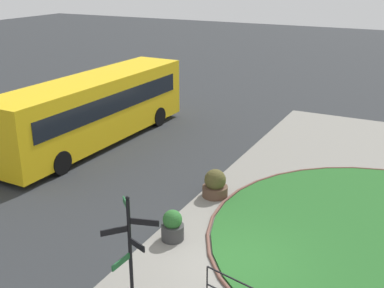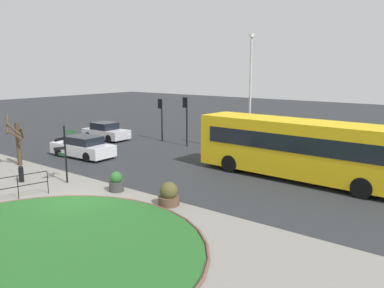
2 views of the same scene
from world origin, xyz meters
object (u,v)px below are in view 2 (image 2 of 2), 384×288
at_px(car_far_lane, 83,147).
at_px(planter_near_signpost, 116,182).
at_px(bus_yellow, 299,148).
at_px(car_near_lane, 106,132).
at_px(lamppost_tall, 250,91).
at_px(street_tree_bare, 17,140).
at_px(signpost_directional, 65,150).
at_px(bollard_foreground, 21,174).
at_px(traffic_light_near, 186,111).
at_px(planter_kerbside, 169,195).
at_px(traffic_light_far, 161,110).

height_order(car_far_lane, planter_near_signpost, car_far_lane).
bearing_deg(bus_yellow, car_near_lane, 176.96).
height_order(car_far_lane, lamppost_tall, lamppost_tall).
bearing_deg(street_tree_bare, car_near_lane, 107.41).
xyz_separation_m(signpost_directional, car_far_lane, (-4.43, 4.37, -1.08)).
xyz_separation_m(signpost_directional, street_tree_bare, (-5.53, 0.42, -0.18)).
xyz_separation_m(lamppost_tall, street_tree_bare, (-9.28, -11.85, -2.79)).
xyz_separation_m(bus_yellow, street_tree_bare, (-14.72, -7.75, -0.14)).
bearing_deg(lamppost_tall, car_near_lane, -167.77).
bearing_deg(car_far_lane, bollard_foreground, 109.46).
relative_size(lamppost_tall, planter_near_signpost, 8.15).
bearing_deg(signpost_directional, planter_near_signpost, 11.44).
relative_size(bollard_foreground, traffic_light_near, 0.24).
bearing_deg(lamppost_tall, traffic_light_near, -172.68).
relative_size(traffic_light_near, street_tree_bare, 1.19).
xyz_separation_m(signpost_directional, planter_kerbside, (6.49, 0.72, -1.28)).
bearing_deg(car_near_lane, planter_near_signpost, -40.50).
height_order(signpost_directional, lamppost_tall, lamppost_tall).
distance_m(car_far_lane, planter_kerbside, 11.51).
xyz_separation_m(car_near_lane, traffic_light_far, (3.85, 2.60, 1.86)).
bearing_deg(traffic_light_far, bus_yellow, 170.41).
height_order(bus_yellow, planter_near_signpost, bus_yellow).
relative_size(car_near_lane, traffic_light_far, 1.20).
distance_m(car_near_lane, traffic_light_far, 5.01).
relative_size(signpost_directional, bollard_foreground, 3.36).
bearing_deg(bollard_foreground, planter_near_signpost, 21.40).
bearing_deg(traffic_light_near, car_far_lane, 76.15).
xyz_separation_m(car_far_lane, street_tree_bare, (-1.10, -3.95, 0.90)).
relative_size(signpost_directional, traffic_light_far, 0.88).
bearing_deg(car_far_lane, signpost_directional, 131.67).
bearing_deg(street_tree_bare, signpost_directional, -4.37).
bearing_deg(car_far_lane, street_tree_bare, 70.72).
relative_size(lamppost_tall, planter_kerbside, 7.69).
distance_m(bus_yellow, car_near_lane, 17.70).
height_order(car_near_lane, traffic_light_far, traffic_light_far).
xyz_separation_m(car_near_lane, lamppost_tall, (12.17, 2.64, 3.70)).
relative_size(bus_yellow, car_far_lane, 2.47).
distance_m(signpost_directional, car_far_lane, 6.31).
height_order(planter_kerbside, street_tree_bare, street_tree_bare).
distance_m(bollard_foreground, street_tree_bare, 4.14).
xyz_separation_m(car_near_lane, planter_kerbside, (14.91, -8.91, -0.19)).
bearing_deg(bollard_foreground, bus_yellow, 40.54).
relative_size(bollard_foreground, planter_near_signpost, 0.90).
xyz_separation_m(car_far_lane, traffic_light_near, (3.01, 7.24, 2.06)).
height_order(bus_yellow, planter_kerbside, bus_yellow).
height_order(signpost_directional, bus_yellow, bus_yellow).
bearing_deg(planter_kerbside, bollard_foreground, -166.07).
bearing_deg(signpost_directional, traffic_light_far, 110.45).
distance_m(car_far_lane, planter_near_signpost, 8.47).
bearing_deg(traffic_light_far, car_far_lane, 97.82).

